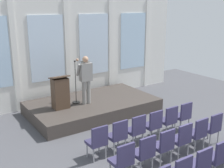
{
  "coord_description": "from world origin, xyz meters",
  "views": [
    {
      "loc": [
        -4.89,
        -4.13,
        3.87
      ],
      "look_at": [
        -0.1,
        3.02,
        1.43
      ],
      "focal_mm": 45.34,
      "sensor_mm": 36.0,
      "label": 1
    }
  ],
  "objects_px": {
    "chair_r2_c2": "(199,164)",
    "chair_r1_c4": "(198,132)",
    "chair_r1_c2": "(164,144)",
    "chair_r0_c5": "(183,114)",
    "mic_stand": "(76,94)",
    "chair_r0_c3": "(153,123)",
    "lectern": "(60,93)",
    "chair_r0_c0": "(98,140)",
    "speaker": "(86,76)",
    "chair_r0_c2": "(136,129)",
    "chair_r1_c1": "(144,151)",
    "chair_r0_c1": "(118,134)",
    "chair_r0_c4": "(169,119)",
    "chair_r1_c0": "(123,159)",
    "chair_r1_c3": "(181,138)",
    "chair_r1_c5": "(212,127)",
    "chair_r2_c3": "(217,156)"
  },
  "relations": [
    {
      "from": "chair_r1_c5",
      "to": "chair_r2_c2",
      "type": "height_order",
      "value": "same"
    },
    {
      "from": "chair_r2_c2",
      "to": "chair_r2_c3",
      "type": "bearing_deg",
      "value": 0.0
    },
    {
      "from": "mic_stand",
      "to": "lectern",
      "type": "height_order",
      "value": "mic_stand"
    },
    {
      "from": "chair_r0_c1",
      "to": "chair_r1_c4",
      "type": "bearing_deg",
      "value": -30.16
    },
    {
      "from": "chair_r0_c3",
      "to": "chair_r2_c3",
      "type": "height_order",
      "value": "same"
    },
    {
      "from": "speaker",
      "to": "chair_r2_c2",
      "type": "xyz_separation_m",
      "value": [
        0.04,
        -4.99,
        -0.91
      ]
    },
    {
      "from": "chair_r1_c2",
      "to": "chair_r2_c2",
      "type": "relative_size",
      "value": 1.0
    },
    {
      "from": "chair_r0_c2",
      "to": "chair_r2_c2",
      "type": "height_order",
      "value": "same"
    },
    {
      "from": "chair_r2_c2",
      "to": "chair_r0_c0",
      "type": "bearing_deg",
      "value": 119.84
    },
    {
      "from": "mic_stand",
      "to": "chair_r0_c4",
      "type": "xyz_separation_m",
      "value": [
        1.55,
        -3.08,
        -0.25
      ]
    },
    {
      "from": "lectern",
      "to": "chair_r0_c0",
      "type": "distance_m",
      "value": 2.94
    },
    {
      "from": "mic_stand",
      "to": "chair_r0_c2",
      "type": "bearing_deg",
      "value": -84.46
    },
    {
      "from": "mic_stand",
      "to": "chair_r1_c3",
      "type": "distance_m",
      "value": 4.28
    },
    {
      "from": "chair_r0_c1",
      "to": "chair_r1_c1",
      "type": "height_order",
      "value": "same"
    },
    {
      "from": "chair_r0_c1",
      "to": "chair_r1_c2",
      "type": "relative_size",
      "value": 1.0
    },
    {
      "from": "chair_r1_c3",
      "to": "chair_r0_c4",
      "type": "bearing_deg",
      "value": 60.16
    },
    {
      "from": "chair_r1_c1",
      "to": "chair_r1_c2",
      "type": "distance_m",
      "value": 0.63
    },
    {
      "from": "lectern",
      "to": "chair_r1_c2",
      "type": "distance_m",
      "value": 4.12
    },
    {
      "from": "lectern",
      "to": "chair_r1_c3",
      "type": "height_order",
      "value": "lectern"
    },
    {
      "from": "chair_r0_c3",
      "to": "chair_r1_c0",
      "type": "relative_size",
      "value": 1.0
    },
    {
      "from": "speaker",
      "to": "chair_r1_c1",
      "type": "distance_m",
      "value": 4.05
    },
    {
      "from": "chair_r2_c2",
      "to": "chair_r0_c4",
      "type": "bearing_deg",
      "value": 60.16
    },
    {
      "from": "chair_r0_c0",
      "to": "chair_r1_c3",
      "type": "bearing_deg",
      "value": -30.16
    },
    {
      "from": "chair_r1_c3",
      "to": "chair_r1_c5",
      "type": "distance_m",
      "value": 1.25
    },
    {
      "from": "chair_r1_c0",
      "to": "mic_stand",
      "type": "bearing_deg",
      "value": 77.13
    },
    {
      "from": "chair_r2_c2",
      "to": "chair_r1_c4",
      "type": "bearing_deg",
      "value": 41.07
    },
    {
      "from": "chair_r0_c5",
      "to": "chair_r1_c4",
      "type": "distance_m",
      "value": 1.26
    },
    {
      "from": "lectern",
      "to": "chair_r0_c4",
      "type": "xyz_separation_m",
      "value": [
        2.23,
        -2.89,
        -0.47
      ]
    },
    {
      "from": "mic_stand",
      "to": "chair_r0_c3",
      "type": "bearing_deg",
      "value": -73.29
    },
    {
      "from": "chair_r1_c1",
      "to": "chair_r1_c3",
      "type": "xyz_separation_m",
      "value": [
        1.25,
        0.0,
        0.0
      ]
    },
    {
      "from": "speaker",
      "to": "chair_r0_c5",
      "type": "xyz_separation_m",
      "value": [
        1.91,
        -2.81,
        -0.91
      ]
    },
    {
      "from": "chair_r0_c2",
      "to": "chair_r1_c5",
      "type": "relative_size",
      "value": 1.0
    },
    {
      "from": "chair_r0_c3",
      "to": "chair_r1_c2",
      "type": "bearing_deg",
      "value": -119.84
    },
    {
      "from": "chair_r1_c3",
      "to": "chair_r1_c4",
      "type": "relative_size",
      "value": 1.0
    },
    {
      "from": "chair_r0_c3",
      "to": "speaker",
      "type": "bearing_deg",
      "value": 103.24
    },
    {
      "from": "mic_stand",
      "to": "speaker",
      "type": "bearing_deg",
      "value": -45.65
    },
    {
      "from": "mic_stand",
      "to": "chair_r0_c5",
      "type": "bearing_deg",
      "value": -54.76
    },
    {
      "from": "chair_r0_c4",
      "to": "chair_r1_c4",
      "type": "distance_m",
      "value": 1.09
    },
    {
      "from": "chair_r0_c2",
      "to": "chair_r1_c1",
      "type": "xyz_separation_m",
      "value": [
        -0.63,
        -1.09,
        0.0
      ]
    },
    {
      "from": "chair_r1_c2",
      "to": "chair_r0_c5",
      "type": "bearing_deg",
      "value": 30.16
    },
    {
      "from": "chair_r1_c0",
      "to": "chair_r0_c5",
      "type": "bearing_deg",
      "value": 19.22
    },
    {
      "from": "mic_stand",
      "to": "chair_r0_c1",
      "type": "xyz_separation_m",
      "value": [
        -0.33,
        -3.08,
        -0.25
      ]
    },
    {
      "from": "lectern",
      "to": "chair_r1_c3",
      "type": "relative_size",
      "value": 1.23
    },
    {
      "from": "lectern",
      "to": "chair_r1_c1",
      "type": "distance_m",
      "value": 4.02
    },
    {
      "from": "chair_r0_c4",
      "to": "chair_r1_c4",
      "type": "relative_size",
      "value": 1.0
    },
    {
      "from": "mic_stand",
      "to": "chair_r0_c1",
      "type": "relative_size",
      "value": 1.65
    },
    {
      "from": "chair_r0_c3",
      "to": "chair_r1_c4",
      "type": "distance_m",
      "value": 1.26
    },
    {
      "from": "chair_r0_c4",
      "to": "chair_r1_c4",
      "type": "height_order",
      "value": "same"
    },
    {
      "from": "chair_r0_c4",
      "to": "chair_r1_c1",
      "type": "bearing_deg",
      "value": -149.84
    },
    {
      "from": "chair_r0_c5",
      "to": "chair_r2_c3",
      "type": "height_order",
      "value": "same"
    }
  ]
}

